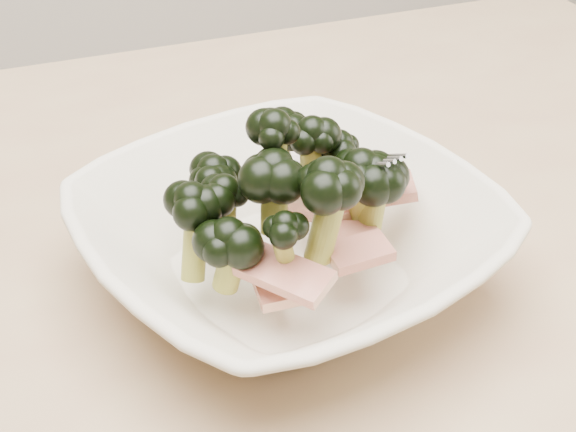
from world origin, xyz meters
The scene contains 2 objects.
dining_table centered at (0.00, 0.00, 0.65)m, with size 1.20×0.80×0.75m.
broccoli_dish centered at (0.09, -0.02, 0.79)m, with size 0.32×0.32×0.13m.
Camera 1 is at (-0.06, -0.41, 1.09)m, focal length 50.00 mm.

